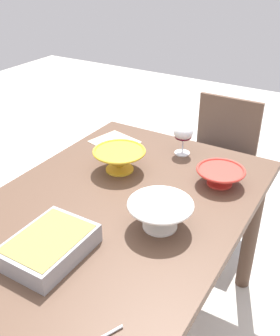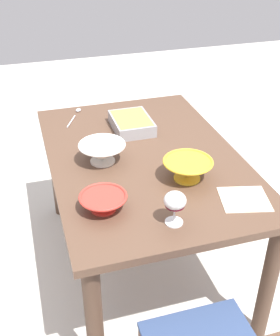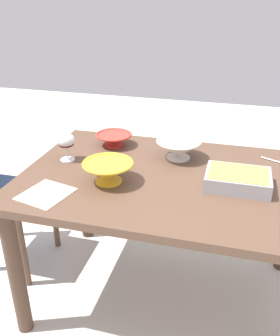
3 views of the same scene
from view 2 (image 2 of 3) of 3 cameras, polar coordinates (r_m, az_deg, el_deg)
The scene contains 9 objects.
ground_plane at distance 2.63m, azimuth 0.44°, elevation -12.42°, with size 8.00×8.00×0.00m, color beige.
dining_table at distance 2.23m, azimuth 0.51°, elevation -0.69°, with size 1.40×0.94×0.74m.
wine_glass at distance 1.68m, azimuth 4.67°, elevation -4.59°, with size 0.09×0.09×0.15m.
casserole_dish at distance 2.42m, azimuth -1.13°, elevation 6.05°, with size 0.28×0.21×0.07m.
mixing_bowl at distance 1.79m, azimuth -4.90°, elevation -4.44°, with size 0.20×0.20×0.07m.
small_bowl at distance 2.11m, azimuth -5.05°, elevation 2.18°, with size 0.23×0.23×0.10m.
serving_bowl at distance 1.98m, azimuth 6.34°, elevation -0.09°, with size 0.23×0.23×0.10m.
serving_spoon at distance 2.63m, azimuth -8.52°, elevation 7.14°, with size 0.24×0.13×0.01m.
napkin at distance 1.91m, azimuth 13.70°, elevation -4.04°, with size 0.19×0.20×0.00m, color beige.
Camera 2 is at (1.80, -0.55, 1.84)m, focal length 45.84 mm.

